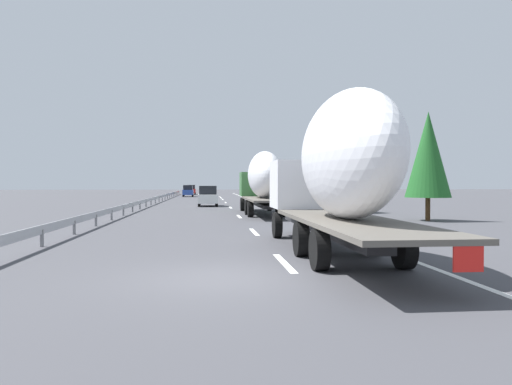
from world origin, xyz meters
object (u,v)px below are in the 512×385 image
at_px(truck_lead, 263,179).
at_px(car_red_compact, 191,190).
at_px(car_blue_sedan, 188,191).
at_px(truck_trailing, 337,168).
at_px(car_white_van, 208,196).
at_px(road_sign, 268,183).

relative_size(truck_lead, car_red_compact, 2.98).
relative_size(car_blue_sedan, car_red_compact, 0.92).
relative_size(truck_lead, car_blue_sedan, 3.26).
bearing_deg(car_blue_sedan, truck_lead, -171.53).
distance_m(truck_lead, car_blue_sedan, 48.25).
xyz_separation_m(truck_trailing, car_blue_sedan, (67.45, 7.11, -1.68)).
relative_size(truck_lead, car_white_van, 3.22).
height_order(car_white_van, road_sign, road_sign).
xyz_separation_m(truck_lead, truck_trailing, (-19.75, 0.00, 0.16)).
distance_m(truck_lead, road_sign, 21.86).
height_order(truck_lead, car_blue_sedan, truck_lead).
height_order(truck_trailing, car_blue_sedan, truck_trailing).
distance_m(truck_trailing, road_sign, 41.51).
xyz_separation_m(truck_lead, road_sign, (21.64, -3.10, -0.18)).
distance_m(car_white_van, road_sign, 11.13).
bearing_deg(truck_lead, car_red_compact, 6.40).
bearing_deg(car_white_van, car_red_compact, 3.70).
bearing_deg(car_red_compact, car_white_van, -176.30).
height_order(car_white_van, car_red_compact, car_white_van).
distance_m(truck_lead, car_red_compact, 63.61).
bearing_deg(car_white_van, road_sign, -38.97).
bearing_deg(truck_lead, truck_trailing, 180.00).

